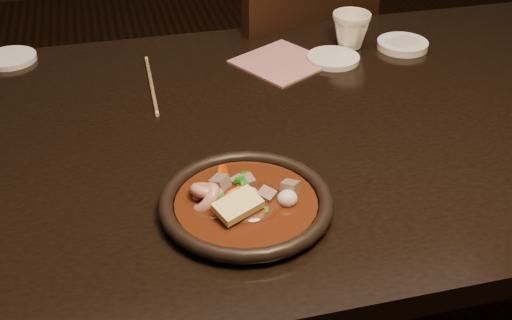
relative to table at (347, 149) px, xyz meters
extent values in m
cube|color=black|center=(0.00, 0.00, 0.06)|extent=(1.60, 0.90, 0.04)
cylinder|color=black|center=(-0.72, 0.37, -0.32)|extent=(0.06, 0.06, 0.71)
cube|color=black|center=(0.02, 0.64, -0.24)|extent=(0.54, 0.54, 0.04)
cylinder|color=black|center=(0.12, 0.86, -0.47)|extent=(0.04, 0.04, 0.41)
cylinder|color=black|center=(0.24, 0.54, -0.47)|extent=(0.04, 0.04, 0.41)
cylinder|color=black|center=(-0.20, 0.74, -0.47)|extent=(0.04, 0.04, 0.41)
cylinder|color=black|center=(-0.08, 0.42, -0.47)|extent=(0.04, 0.04, 0.41)
cube|color=black|center=(0.08, 0.46, 0.00)|extent=(0.39, 0.17, 0.44)
cylinder|color=black|center=(-0.25, -0.23, 0.08)|extent=(0.23, 0.23, 0.01)
torus|color=black|center=(-0.25, -0.23, 0.09)|extent=(0.26, 0.26, 0.02)
cylinder|color=#3A170A|center=(-0.25, -0.23, 0.09)|extent=(0.21, 0.21, 0.01)
ellipsoid|color=#3A170A|center=(-0.25, -0.23, 0.09)|extent=(0.12, 0.11, 0.03)
torus|color=#D69787|center=(-0.30, -0.20, 0.10)|extent=(0.07, 0.07, 0.04)
torus|color=#D69787|center=(-0.31, -0.22, 0.10)|extent=(0.05, 0.05, 0.05)
cube|color=#826A5E|center=(-0.22, -0.24, 0.10)|extent=(0.03, 0.04, 0.03)
cube|color=#826A5E|center=(-0.19, -0.23, 0.10)|extent=(0.03, 0.04, 0.03)
cube|color=#826A5E|center=(-0.25, -0.23, 0.10)|extent=(0.03, 0.03, 0.02)
cube|color=#826A5E|center=(-0.24, -0.20, 0.10)|extent=(0.03, 0.03, 0.02)
cube|color=#826A5E|center=(-0.28, -0.19, 0.11)|extent=(0.04, 0.03, 0.03)
cube|color=#826A5E|center=(-0.25, -0.19, 0.10)|extent=(0.03, 0.03, 0.02)
cylinder|color=#DB4406|center=(-0.27, -0.22, 0.11)|extent=(0.04, 0.04, 0.04)
cylinder|color=#DB4406|center=(-0.26, -0.21, 0.10)|extent=(0.05, 0.05, 0.03)
cylinder|color=#DB4406|center=(-0.26, -0.24, 0.09)|extent=(0.05, 0.05, 0.02)
cylinder|color=#DB4406|center=(-0.27, -0.17, 0.10)|extent=(0.03, 0.04, 0.04)
cylinder|color=#DB4406|center=(-0.26, -0.24, 0.11)|extent=(0.04, 0.04, 0.04)
cube|color=#1D6C14|center=(-0.29, -0.22, 0.10)|extent=(0.02, 0.04, 0.01)
cube|color=#1D6C14|center=(-0.25, -0.26, 0.10)|extent=(0.04, 0.02, 0.01)
cube|color=#1D6C14|center=(-0.25, -0.21, 0.11)|extent=(0.02, 0.04, 0.01)
cube|color=#1D6C14|center=(-0.28, -0.24, 0.10)|extent=(0.04, 0.01, 0.01)
cube|color=#1D6C14|center=(-0.25, -0.24, 0.10)|extent=(0.04, 0.03, 0.02)
cube|color=#1D6C14|center=(-0.29, -0.20, 0.10)|extent=(0.02, 0.04, 0.01)
cube|color=#1D6C14|center=(-0.25, -0.19, 0.11)|extent=(0.03, 0.04, 0.01)
ellipsoid|color=beige|center=(-0.26, -0.23, 0.10)|extent=(0.03, 0.03, 0.02)
ellipsoid|color=beige|center=(-0.25, -0.23, 0.10)|extent=(0.03, 0.02, 0.02)
ellipsoid|color=beige|center=(-0.23, -0.24, 0.10)|extent=(0.03, 0.02, 0.01)
ellipsoid|color=beige|center=(-0.20, -0.25, 0.10)|extent=(0.03, 0.03, 0.03)
ellipsoid|color=beige|center=(-0.27, -0.22, 0.10)|extent=(0.04, 0.03, 0.01)
ellipsoid|color=beige|center=(-0.25, -0.23, 0.11)|extent=(0.04, 0.03, 0.02)
cube|color=#FBEB96|center=(-0.27, -0.26, 0.11)|extent=(0.07, 0.06, 0.02)
cylinder|color=white|center=(0.22, 0.25, 0.08)|extent=(0.11, 0.11, 0.02)
cylinder|color=white|center=(-0.62, 0.39, 0.08)|extent=(0.11, 0.11, 0.01)
cylinder|color=white|center=(0.05, 0.22, 0.08)|extent=(0.11, 0.11, 0.01)
imported|color=silver|center=(0.11, 0.28, 0.12)|extent=(0.09, 0.09, 0.08)
cylinder|color=tan|center=(-0.34, 0.20, 0.08)|extent=(0.01, 0.24, 0.01)
cylinder|color=tan|center=(-0.34, 0.21, 0.08)|extent=(0.01, 0.24, 0.01)
cube|color=#AF6B6E|center=(-0.06, 0.24, 0.08)|extent=(0.23, 0.23, 0.00)
camera|label=1|loc=(-0.42, -0.95, 0.66)|focal=45.00mm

